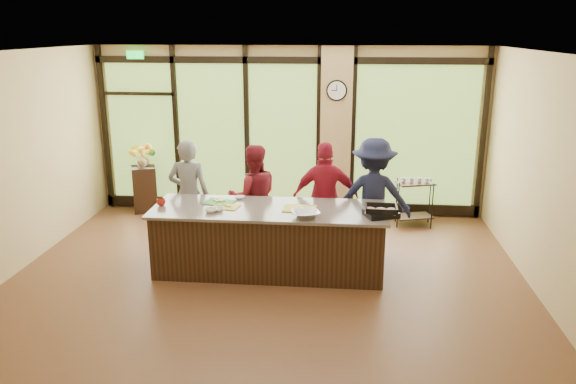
% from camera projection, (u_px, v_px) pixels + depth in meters
% --- Properties ---
extents(floor, '(7.00, 7.00, 0.00)m').
position_uv_depth(floor, '(267.00, 279.00, 7.63)').
color(floor, brown).
rests_on(floor, ground).
extents(ceiling, '(7.00, 7.00, 0.00)m').
position_uv_depth(ceiling, '(264.00, 52.00, 6.78)').
color(ceiling, white).
rests_on(ceiling, back_wall).
extents(back_wall, '(7.00, 0.00, 7.00)m').
position_uv_depth(back_wall, '(288.00, 131.00, 10.07)').
color(back_wall, tan).
rests_on(back_wall, floor).
extents(left_wall, '(0.00, 6.00, 6.00)m').
position_uv_depth(left_wall, '(8.00, 166.00, 7.54)').
color(left_wall, tan).
rests_on(left_wall, floor).
extents(right_wall, '(0.00, 6.00, 6.00)m').
position_uv_depth(right_wall, '(548.00, 179.00, 6.87)').
color(right_wall, tan).
rests_on(right_wall, floor).
extents(window_wall, '(6.90, 0.12, 3.00)m').
position_uv_depth(window_wall, '(297.00, 138.00, 10.04)').
color(window_wall, tan).
rests_on(window_wall, floor).
extents(island_base, '(3.10, 1.00, 0.88)m').
position_uv_depth(island_base, '(269.00, 241.00, 7.79)').
color(island_base, black).
rests_on(island_base, floor).
extents(countertop, '(3.20, 1.10, 0.04)m').
position_uv_depth(countertop, '(269.00, 209.00, 7.66)').
color(countertop, slate).
rests_on(countertop, island_base).
extents(wall_clock, '(0.36, 0.04, 0.36)m').
position_uv_depth(wall_clock, '(337.00, 90.00, 9.65)').
color(wall_clock, black).
rests_on(wall_clock, window_wall).
extents(cook_left, '(0.64, 0.43, 1.70)m').
position_uv_depth(cook_left, '(189.00, 194.00, 8.54)').
color(cook_left, slate).
rests_on(cook_left, floor).
extents(cook_midleft, '(0.94, 0.82, 1.62)m').
position_uv_depth(cook_midleft, '(254.00, 197.00, 8.53)').
color(cook_midleft, maroon).
rests_on(cook_midleft, floor).
extents(cook_midright, '(1.02, 0.50, 1.69)m').
position_uv_depth(cook_midright, '(325.00, 198.00, 8.37)').
color(cook_midright, maroon).
rests_on(cook_midright, floor).
extents(cook_right, '(1.15, 0.69, 1.76)m').
position_uv_depth(cook_right, '(373.00, 196.00, 8.33)').
color(cook_right, '#181B35').
rests_on(cook_right, floor).
extents(roasting_pan, '(0.49, 0.44, 0.07)m').
position_uv_depth(roasting_pan, '(381.00, 214.00, 7.31)').
color(roasting_pan, black).
rests_on(roasting_pan, countertop).
extents(mixing_bowl, '(0.46, 0.46, 0.09)m').
position_uv_depth(mixing_bowl, '(306.00, 214.00, 7.27)').
color(mixing_bowl, silver).
rests_on(mixing_bowl, countertop).
extents(cutting_board_left, '(0.48, 0.40, 0.01)m').
position_uv_depth(cutting_board_left, '(219.00, 202.00, 7.89)').
color(cutting_board_left, '#347C2D').
rests_on(cutting_board_left, countertop).
extents(cutting_board_center, '(0.40, 0.32, 0.01)m').
position_uv_depth(cutting_board_center, '(226.00, 207.00, 7.70)').
color(cutting_board_center, gold).
rests_on(cutting_board_center, countertop).
extents(cutting_board_right, '(0.45, 0.35, 0.01)m').
position_uv_depth(cutting_board_right, '(300.00, 209.00, 7.61)').
color(cutting_board_right, gold).
rests_on(cutting_board_right, countertop).
extents(prep_bowl_near, '(0.16, 0.16, 0.05)m').
position_uv_depth(prep_bowl_near, '(211.00, 210.00, 7.47)').
color(prep_bowl_near, white).
rests_on(prep_bowl_near, countertop).
extents(prep_bowl_mid, '(0.18, 0.18, 0.04)m').
position_uv_depth(prep_bowl_mid, '(218.00, 209.00, 7.53)').
color(prep_bowl_mid, white).
rests_on(prep_bowl_mid, countertop).
extents(prep_bowl_far, '(0.16, 0.16, 0.03)m').
position_uv_depth(prep_bowl_far, '(239.00, 198.00, 8.07)').
color(prep_bowl_far, white).
rests_on(prep_bowl_far, countertop).
extents(red_ramekin, '(0.15, 0.15, 0.10)m').
position_uv_depth(red_ramekin, '(161.00, 202.00, 7.75)').
color(red_ramekin, '#9D1B0F').
rests_on(red_ramekin, countertop).
extents(flower_stand, '(0.55, 0.55, 0.84)m').
position_uv_depth(flower_stand, '(145.00, 189.00, 10.39)').
color(flower_stand, black).
rests_on(flower_stand, floor).
extents(flower_vase, '(0.28, 0.28, 0.25)m').
position_uv_depth(flower_vase, '(143.00, 160.00, 10.23)').
color(flower_vase, olive).
rests_on(flower_vase, flower_stand).
extents(bar_cart, '(0.70, 0.52, 0.85)m').
position_uv_depth(bar_cart, '(414.00, 197.00, 9.58)').
color(bar_cart, black).
rests_on(bar_cart, floor).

